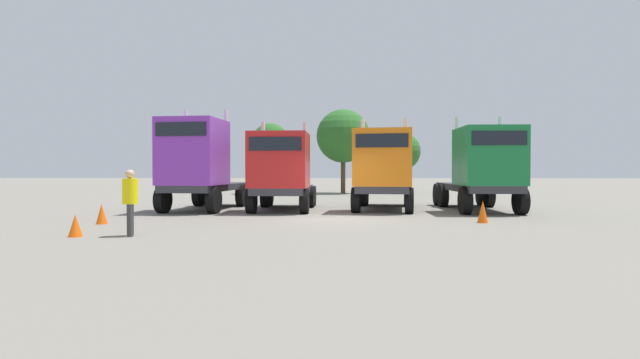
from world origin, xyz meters
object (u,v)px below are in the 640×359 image
object	(u,v)px
semi_truck_purple	(199,164)
traffic_cone_mid	(102,214)
semi_truck_orange	(383,170)
semi_truck_green	(483,168)
traffic_cone_far	(483,212)
visitor_in_hivis	(130,197)
semi_truck_red	(281,170)
traffic_cone_near	(75,226)

from	to	relation	value
semi_truck_purple	traffic_cone_mid	distance (m)	5.75
semi_truck_orange	semi_truck_green	world-z (taller)	semi_truck_green
semi_truck_purple	traffic_cone_far	size ratio (longest dim) A/B	8.78
visitor_in_hivis	traffic_cone_mid	size ratio (longest dim) A/B	2.72
semi_truck_orange	semi_truck_green	distance (m)	4.24
semi_truck_purple	visitor_in_hivis	bearing A→B (deg)	8.54
visitor_in_hivis	semi_truck_green	bearing A→B (deg)	14.85
visitor_in_hivis	traffic_cone_far	distance (m)	11.14
semi_truck_red	traffic_cone_mid	bearing A→B (deg)	-45.11
semi_truck_purple	visitor_in_hivis	xyz separation A→B (m)	(0.46, -8.06, -1.04)
traffic_cone_near	semi_truck_purple	bearing A→B (deg)	83.36
semi_truck_purple	traffic_cone_mid	bearing A→B (deg)	-13.44
semi_truck_red	traffic_cone_near	size ratio (longest dim) A/B	9.62
semi_truck_green	semi_truck_red	bearing A→B (deg)	-89.99
traffic_cone_far	semi_truck_green	bearing A→B (deg)	72.86
semi_truck_orange	visitor_in_hivis	world-z (taller)	semi_truck_orange
visitor_in_hivis	semi_truck_red	bearing A→B (deg)	49.27
traffic_cone_far	traffic_cone_mid	bearing A→B (deg)	-176.54
semi_truck_purple	semi_truck_green	world-z (taller)	semi_truck_purple
semi_truck_purple	semi_truck_red	xyz separation A→B (m)	(3.63, -0.06, -0.30)
visitor_in_hivis	traffic_cone_near	xyz separation A→B (m)	(-1.42, -0.17, -0.74)
semi_truck_purple	semi_truck_orange	distance (m)	8.10
traffic_cone_near	traffic_cone_mid	size ratio (longest dim) A/B	0.91
semi_truck_green	semi_truck_purple	bearing A→B (deg)	-90.24
traffic_cone_far	semi_truck_purple	bearing A→B (deg)	158.06
semi_truck_red	traffic_cone_far	size ratio (longest dim) A/B	7.68
semi_truck_red	semi_truck_green	distance (m)	8.68
semi_truck_purple	semi_truck_red	size ratio (longest dim) A/B	1.14
traffic_cone_near	traffic_cone_mid	bearing A→B (deg)	104.74
semi_truck_orange	visitor_in_hivis	bearing A→B (deg)	-34.46
semi_truck_red	semi_truck_orange	xyz separation A→B (m)	(4.46, 0.44, 0.02)
semi_truck_green	traffic_cone_near	size ratio (longest dim) A/B	10.81
traffic_cone_mid	traffic_cone_near	bearing A→B (deg)	-75.26
semi_truck_purple	semi_truck_orange	xyz separation A→B (m)	(8.09, 0.37, -0.27)
visitor_in_hivis	semi_truck_purple	bearing A→B (deg)	74.16
semi_truck_red	semi_truck_orange	bearing A→B (deg)	96.90
semi_truck_green	visitor_in_hivis	world-z (taller)	semi_truck_green
semi_truck_purple	semi_truck_green	size ratio (longest dim) A/B	1.02
visitor_in_hivis	traffic_cone_near	bearing A→B (deg)	167.68
visitor_in_hivis	semi_truck_orange	bearing A→B (deg)	28.76
semi_truck_red	semi_truck_green	world-z (taller)	semi_truck_green
semi_truck_red	traffic_cone_near	distance (m)	9.49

